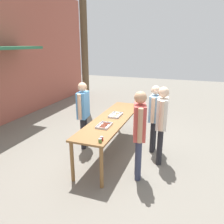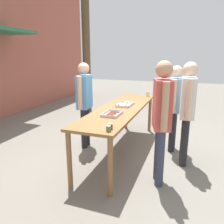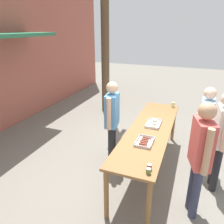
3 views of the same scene
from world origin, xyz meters
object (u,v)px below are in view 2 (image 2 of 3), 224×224
at_px(condiment_jar_ketchup, 110,126).
at_px(person_customer_waiting_in_line, 187,105).
at_px(person_customer_holding_hotdog, 162,113).
at_px(person_customer_with_cup, 175,101).
at_px(food_tray_sausages, 112,114).
at_px(beer_cup, 148,94).
at_px(condiment_jar_mustard, 109,129).
at_px(food_tray_buns, 125,104).
at_px(utility_pole, 85,13).
at_px(person_server_behind_table, 84,98).

xyz_separation_m(condiment_jar_ketchup, person_customer_waiting_in_line, (1.11, -0.90, 0.12)).
height_order(person_customer_holding_hotdog, person_customer_with_cup, person_customer_holding_hotdog).
relative_size(food_tray_sausages, person_customer_with_cup, 0.23).
xyz_separation_m(beer_cup, person_customer_waiting_in_line, (-1.39, -0.90, 0.10)).
bearing_deg(beer_cup, condiment_jar_mustard, -179.85).
bearing_deg(food_tray_buns, person_customer_waiting_in_line, -105.07).
height_order(beer_cup, person_customer_with_cup, person_customer_with_cup).
distance_m(condiment_jar_ketchup, person_customer_waiting_in_line, 1.43).
bearing_deg(utility_pole, person_customer_with_cup, -127.51).
relative_size(food_tray_sausages, condiment_jar_mustard, 4.93).
xyz_separation_m(condiment_jar_mustard, person_customer_holding_hotdog, (0.48, -0.58, 0.14)).
bearing_deg(person_customer_holding_hotdog, food_tray_sausages, -123.60).
distance_m(food_tray_sausages, utility_pole, 4.33).
distance_m(person_customer_with_cup, utility_pole, 4.18).
bearing_deg(person_customer_holding_hotdog, person_server_behind_table, -132.88).
relative_size(person_customer_with_cup, utility_pole, 0.27).
xyz_separation_m(food_tray_buns, person_customer_with_cup, (0.21, -0.89, 0.08)).
bearing_deg(person_server_behind_table, food_tray_sausages, -132.94).
height_order(person_customer_with_cup, person_customer_waiting_in_line, person_customer_waiting_in_line).
bearing_deg(condiment_jar_ketchup, person_customer_waiting_in_line, -39.13).
height_order(person_customer_with_cup, utility_pole, utility_pole).
bearing_deg(person_customer_waiting_in_line, food_tray_sausages, -72.21).
height_order(food_tray_sausages, food_tray_buns, food_tray_buns).
distance_m(food_tray_sausages, food_tray_buns, 0.75).
bearing_deg(utility_pole, beer_cup, -121.06).
bearing_deg(person_customer_holding_hotdog, condiment_jar_mustard, -65.98).
bearing_deg(utility_pole, person_customer_holding_hotdog, -140.78).
xyz_separation_m(food_tray_sausages, utility_pole, (3.18, 2.01, 2.13)).
xyz_separation_m(food_tray_sausages, condiment_jar_ketchup, (-0.66, -0.22, 0.02)).
bearing_deg(person_customer_with_cup, person_customer_waiting_in_line, 26.27).
distance_m(food_tray_buns, person_server_behind_table, 0.80).
relative_size(condiment_jar_ketchup, person_server_behind_table, 0.05).
height_order(person_server_behind_table, utility_pole, utility_pole).
bearing_deg(person_customer_with_cup, utility_pole, -125.60).
xyz_separation_m(food_tray_buns, condiment_jar_ketchup, (-1.41, -0.22, 0.02)).
relative_size(food_tray_buns, utility_pole, 0.07).
bearing_deg(condiment_jar_mustard, food_tray_buns, 8.56).
relative_size(beer_cup, person_customer_with_cup, 0.07).
xyz_separation_m(condiment_jar_ketchup, person_customer_with_cup, (1.62, -0.67, 0.06)).
xyz_separation_m(person_server_behind_table, person_customer_waiting_in_line, (-0.10, -1.88, 0.02)).
distance_m(food_tray_buns, beer_cup, 1.11).
relative_size(person_customer_holding_hotdog, person_customer_with_cup, 1.07).
bearing_deg(person_customer_holding_hotdog, person_customer_with_cup, 160.77).
height_order(person_customer_waiting_in_line, utility_pole, utility_pole).
bearing_deg(food_tray_sausages, person_customer_with_cup, -42.73).
distance_m(condiment_jar_ketchup, person_customer_holding_hotdog, 0.72).
height_order(food_tray_sausages, person_server_behind_table, person_server_behind_table).
bearing_deg(beer_cup, food_tray_buns, 168.65).
bearing_deg(food_tray_buns, utility_pole, 39.55).
bearing_deg(food_tray_buns, food_tray_sausages, 179.90).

